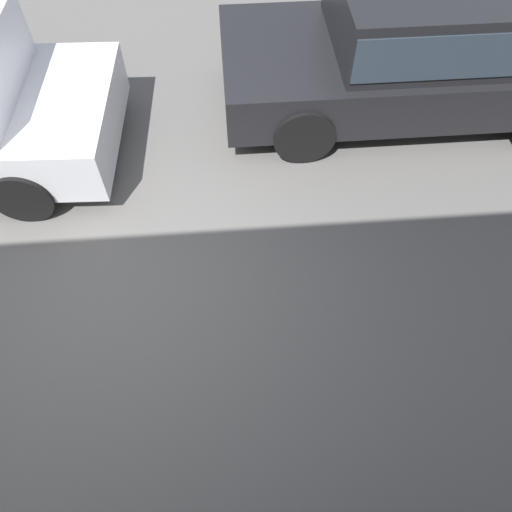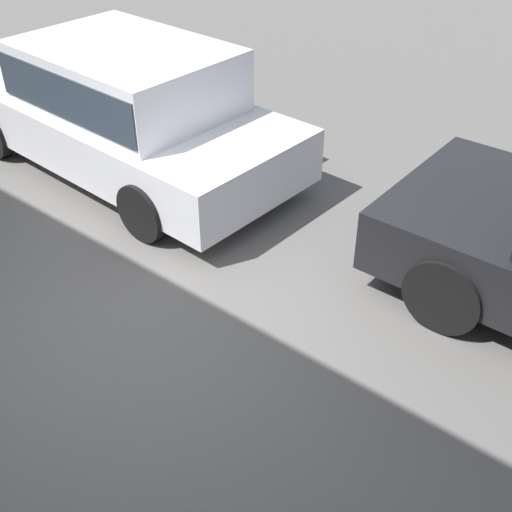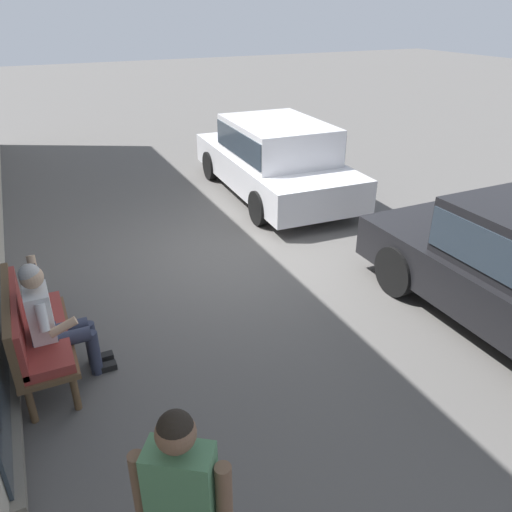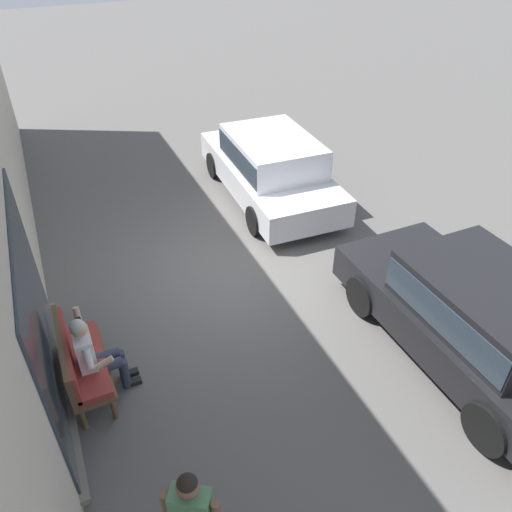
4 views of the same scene
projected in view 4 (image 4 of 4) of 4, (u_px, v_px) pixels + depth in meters
ground_plane at (232, 270)px, 9.25m from camera, size 60.00×60.00×0.00m
bench at (78, 360)px, 6.69m from camera, size 1.49×0.55×1.00m
person_on_phone at (94, 354)px, 6.61m from camera, size 0.73×0.74×1.34m
parked_car_near at (477, 314)px, 7.07m from camera, size 4.40×2.00×1.50m
parked_car_mid at (270, 165)px, 11.02m from camera, size 4.51×2.09×1.49m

